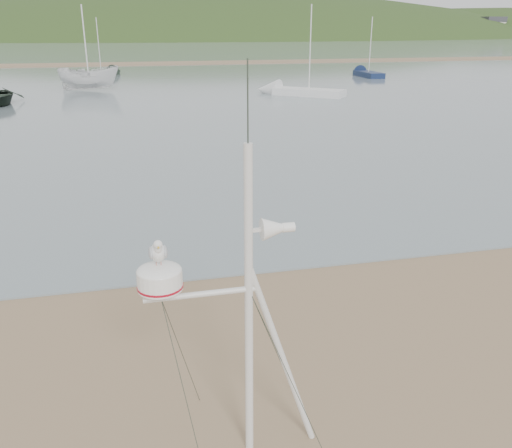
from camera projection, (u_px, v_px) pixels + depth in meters
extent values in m
plane|color=#7C6247|center=(121.00, 426.00, 7.00)|extent=(560.00, 560.00, 0.00)
cube|color=slate|center=(118.00, 47.00, 127.45)|extent=(560.00, 256.00, 0.04)
cube|color=#7C6247|center=(118.00, 64.00, 70.86)|extent=(560.00, 7.00, 0.07)
ellipsoid|color=#233716|center=(216.00, 90.00, 237.80)|extent=(400.00, 180.00, 80.00)
ellipsoid|color=#233716|center=(497.00, 69.00, 266.16)|extent=(300.00, 135.00, 56.00)
cube|color=silver|center=(4.00, 28.00, 176.60)|extent=(8.40, 6.30, 8.00)
cube|color=silver|center=(86.00, 28.00, 182.29)|extent=(8.40, 6.30, 8.00)
cube|color=silver|center=(164.00, 28.00, 187.98)|extent=(8.40, 6.30, 8.00)
cube|color=silver|center=(238.00, 28.00, 193.67)|extent=(8.40, 6.30, 8.00)
cube|color=silver|center=(307.00, 28.00, 199.36)|extent=(8.40, 6.30, 8.00)
cube|color=silver|center=(372.00, 27.00, 205.05)|extent=(8.40, 6.30, 8.00)
cube|color=silver|center=(434.00, 27.00, 210.74)|extent=(8.40, 6.30, 8.00)
cube|color=silver|center=(492.00, 27.00, 216.43)|extent=(8.40, 6.30, 8.00)
cylinder|color=silver|center=(249.00, 312.00, 5.99)|extent=(0.09, 0.09, 3.78)
cylinder|color=silver|center=(283.00, 358.00, 6.31)|extent=(0.88, 0.08, 2.48)
cylinder|color=silver|center=(201.00, 294.00, 5.78)|extent=(1.23, 0.07, 0.07)
cylinder|color=#2D382D|center=(248.00, 104.00, 5.21)|extent=(0.02, 0.02, 0.85)
cube|color=silver|center=(161.00, 293.00, 5.66)|extent=(0.15, 0.15, 0.09)
cylinder|color=white|center=(160.00, 280.00, 5.61)|extent=(0.47, 0.47, 0.21)
cylinder|color=#AB0C1E|center=(160.00, 286.00, 5.63)|extent=(0.48, 0.48, 0.02)
ellipsoid|color=white|center=(159.00, 271.00, 5.57)|extent=(0.47, 0.47, 0.13)
cone|color=white|center=(273.00, 229.00, 5.71)|extent=(0.25, 0.25, 0.25)
cylinder|color=white|center=(288.00, 227.00, 5.75)|extent=(0.13, 0.10, 0.10)
cube|color=silver|center=(257.00, 230.00, 5.68)|extent=(0.19, 0.04, 0.04)
cylinder|color=tan|center=(156.00, 262.00, 5.53)|extent=(0.01, 0.01, 0.07)
cylinder|color=tan|center=(161.00, 262.00, 5.55)|extent=(0.01, 0.01, 0.07)
ellipsoid|color=white|center=(158.00, 252.00, 5.50)|extent=(0.16, 0.26, 0.19)
ellipsoid|color=#AFB2B7|center=(151.00, 253.00, 5.48)|extent=(0.05, 0.21, 0.12)
ellipsoid|color=#AFB2B7|center=(165.00, 252.00, 5.51)|extent=(0.05, 0.21, 0.12)
cone|color=white|center=(157.00, 249.00, 5.63)|extent=(0.09, 0.08, 0.09)
ellipsoid|color=white|center=(158.00, 249.00, 5.39)|extent=(0.08, 0.08, 0.11)
sphere|color=white|center=(158.00, 245.00, 5.35)|extent=(0.09, 0.09, 0.09)
cone|color=gold|center=(158.00, 247.00, 5.31)|extent=(0.02, 0.05, 0.02)
imported|color=silver|center=(87.00, 58.00, 42.06)|extent=(2.23, 2.19, 4.84)
cube|color=black|center=(101.00, 74.00, 54.34)|extent=(3.60, 4.68, 0.50)
cone|color=black|center=(117.00, 71.00, 56.96)|extent=(2.08, 2.12, 1.46)
cylinder|color=silver|center=(99.00, 45.00, 53.38)|extent=(0.08, 0.08, 5.03)
cube|color=silver|center=(309.00, 92.00, 39.23)|extent=(5.01, 4.61, 0.50)
cone|color=silver|center=(268.00, 90.00, 40.63)|extent=(2.45, 2.43, 1.65)
cylinder|color=silver|center=(310.00, 47.00, 38.16)|extent=(0.08, 0.08, 5.69)
cube|color=#132042|center=(369.00, 74.00, 53.64)|extent=(1.56, 4.64, 0.50)
cone|color=#132042|center=(357.00, 72.00, 56.35)|extent=(1.51, 1.64, 1.48)
cylinder|color=silver|center=(371.00, 45.00, 52.68)|extent=(0.08, 0.08, 5.07)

